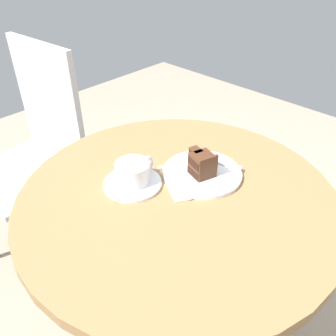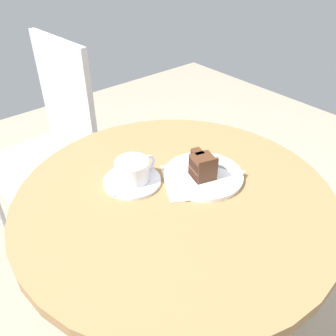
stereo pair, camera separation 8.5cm
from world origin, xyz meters
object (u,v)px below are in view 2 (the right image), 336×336
saucer (132,181)px  teaspoon (126,192)px  fork (224,167)px  napkin (198,179)px  coffee_cup (133,169)px  cafe_chair (54,138)px  cake_slice (202,166)px  cake_plate (203,175)px

saucer → teaspoon: 0.06m
teaspoon → fork: bearing=-170.3°
saucer → napkin: size_ratio=0.68×
coffee_cup → cafe_chair: size_ratio=0.13×
cake_slice → cafe_chair: size_ratio=0.10×
teaspoon → cafe_chair: bearing=-68.1°
teaspoon → coffee_cup: bearing=-115.2°
teaspoon → cake_plate: 0.22m
saucer → napkin: bearing=-36.5°
saucer → cafe_chair: bearing=87.5°
cafe_chair → saucer: bearing=-7.2°
cake_slice → cafe_chair: 0.75m
coffee_cup → cafe_chair: cafe_chair is taller
teaspoon → cake_plate: size_ratio=0.42×
teaspoon → cake_plate: (0.21, -0.07, -0.01)m
saucer → napkin: saucer is taller
cake_slice → fork: 0.08m
teaspoon → fork: 0.29m
cake_slice → napkin: (-0.01, 0.00, -0.04)m
coffee_cup → teaspoon: (-0.05, -0.04, -0.03)m
coffee_cup → teaspoon: coffee_cup is taller
coffee_cup → fork: coffee_cup is taller
cake_plate → cake_slice: size_ratio=2.46×
coffee_cup → cake_plate: (0.16, -0.11, -0.03)m
saucer → cake_slice: cake_slice is taller
napkin → cafe_chair: cafe_chair is taller
coffee_cup → cake_slice: size_ratio=1.37×
teaspoon → cake_slice: bearing=-172.6°
teaspoon → cafe_chair: 0.66m
cake_plate → fork: (0.06, -0.02, 0.01)m
cake_slice → cafe_chair: bearing=100.3°
teaspoon → cafe_chair: size_ratio=0.10×
coffee_cup → cafe_chair: (0.02, 0.60, -0.18)m
cake_plate → teaspoon: bearing=161.0°
cake_plate → saucer: bearing=147.0°
cake_plate → coffee_cup: bearing=145.1°
fork → coffee_cup: bearing=-137.5°
cake_plate → napkin: (-0.02, -0.00, -0.00)m
saucer → cafe_chair: (0.03, 0.60, -0.14)m
coffee_cup → napkin: coffee_cup is taller
coffee_cup → napkin: size_ratio=0.54×
napkin → cake_slice: bearing=-20.2°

